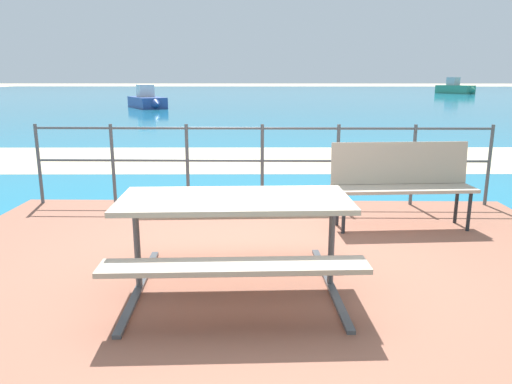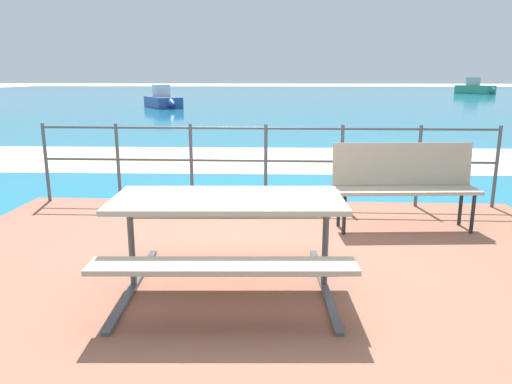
{
  "view_description": "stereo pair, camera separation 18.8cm",
  "coord_description": "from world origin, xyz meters",
  "views": [
    {
      "loc": [
        0.02,
        -3.82,
        1.71
      ],
      "look_at": [
        -0.06,
        1.19,
        0.52
      ],
      "focal_mm": 33.98,
      "sensor_mm": 36.0,
      "label": 1
    },
    {
      "loc": [
        0.21,
        -3.82,
        1.71
      ],
      "look_at": [
        -0.06,
        1.19,
        0.52
      ],
      "focal_mm": 33.98,
      "sensor_mm": 36.0,
      "label": 2
    }
  ],
  "objects": [
    {
      "name": "ground_plane",
      "position": [
        0.0,
        0.0,
        0.0
      ],
      "size": [
        240.0,
        240.0,
        0.0
      ],
      "primitive_type": "plane",
      "color": "beige"
    },
    {
      "name": "boat_mid",
      "position": [
        -6.51,
        23.51,
        0.4
      ],
      "size": [
        2.75,
        3.63,
        1.27
      ],
      "rotation": [
        0.0,
        0.0,
        5.23
      ],
      "color": "#2D478C",
      "rests_on": "sea_water"
    },
    {
      "name": "park_bench",
      "position": [
        1.55,
        1.48,
        0.62
      ],
      "size": [
        1.58,
        0.54,
        0.94
      ],
      "rotation": [
        0.0,
        0.0,
        0.08
      ],
      "color": "tan",
      "rests_on": "patio_paving"
    },
    {
      "name": "railing_fence",
      "position": [
        0.0,
        2.43,
        0.71
      ],
      "size": [
        5.94,
        0.04,
        1.06
      ],
      "color": "#4C5156",
      "rests_on": "patio_paving"
    },
    {
      "name": "picnic_table",
      "position": [
        -0.2,
        -0.22,
        0.64
      ],
      "size": [
        1.85,
        1.62,
        0.75
      ],
      "rotation": [
        0.0,
        0.0,
        0.05
      ],
      "color": "tan",
      "rests_on": "patio_paving"
    },
    {
      "name": "boat_near",
      "position": [
        19.62,
        47.13,
        0.54
      ],
      "size": [
        3.18,
        4.26,
        1.64
      ],
      "rotation": [
        0.0,
        0.0,
        5.26
      ],
      "color": "#338466",
      "rests_on": "sea_water"
    },
    {
      "name": "beach_strip",
      "position": [
        0.0,
        6.35,
        0.01
      ],
      "size": [
        54.06,
        4.47,
        0.01
      ],
      "primitive_type": "cube",
      "rotation": [
        0.0,
        0.0,
        0.02
      ],
      "color": "beige",
      "rests_on": "ground"
    },
    {
      "name": "sea_water",
      "position": [
        0.0,
        40.0,
        0.01
      ],
      "size": [
        90.0,
        90.0,
        0.01
      ],
      "primitive_type": "cube",
      "color": "teal",
      "rests_on": "ground"
    },
    {
      "name": "patio_paving",
      "position": [
        0.0,
        0.0,
        0.03
      ],
      "size": [
        6.4,
        5.2,
        0.06
      ],
      "primitive_type": "cube",
      "color": "#935B47",
      "rests_on": "ground"
    }
  ]
}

